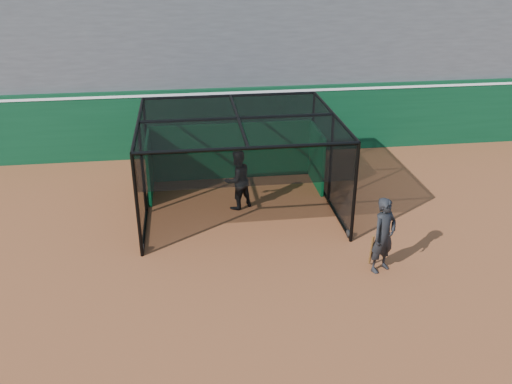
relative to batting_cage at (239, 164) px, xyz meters
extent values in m
plane|color=brown|center=(-0.17, -3.95, -1.39)|extent=(120.00, 120.00, 0.00)
cube|color=#09361D|center=(-0.17, 4.55, -0.14)|extent=(50.00, 0.45, 2.50)
cube|color=white|center=(-0.17, 4.55, 0.96)|extent=(50.00, 0.50, 0.08)
cube|color=#4C4C4F|center=(-0.17, 8.43, 2.49)|extent=(50.00, 7.85, 7.75)
cube|color=#074E24|center=(0.00, 2.24, -0.44)|extent=(5.36, 0.10, 1.90)
cylinder|color=black|center=(-2.74, -2.19, -1.28)|extent=(0.08, 0.22, 0.22)
cylinder|color=black|center=(2.74, -2.19, -1.28)|extent=(0.08, 0.22, 0.22)
cylinder|color=black|center=(-2.74, 2.16, -1.28)|extent=(0.08, 0.22, 0.22)
cylinder|color=black|center=(2.74, 2.16, -1.28)|extent=(0.08, 0.22, 0.22)
imported|color=black|center=(-0.04, 0.00, -0.48)|extent=(1.11, 1.03, 1.81)
imported|color=black|center=(3.06, -3.80, -0.43)|extent=(0.83, 0.73, 1.91)
cylinder|color=#593819|center=(2.81, -3.75, -0.84)|extent=(0.15, 0.37, 0.97)
camera|label=1|loc=(-1.43, -14.45, 5.98)|focal=38.00mm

